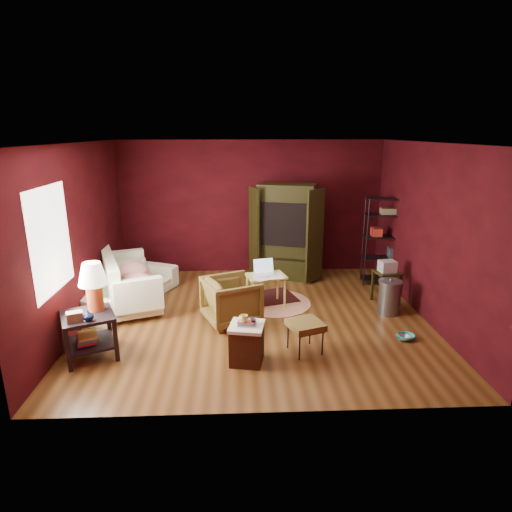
{
  "coord_description": "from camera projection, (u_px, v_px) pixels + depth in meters",
  "views": [
    {
      "loc": [
        -0.29,
        -6.5,
        2.97
      ],
      "look_at": [
        0.0,
        0.2,
        1.0
      ],
      "focal_mm": 30.0,
      "sensor_mm": 36.0,
      "label": 1
    }
  ],
  "objects": [
    {
      "name": "sofa_cushions",
      "position": [
        127.0,
        282.0,
        7.53
      ],
      "size": [
        1.42,
        2.12,
        0.83
      ],
      "rotation": [
        0.0,
        0.0,
        0.37
      ],
      "color": "white",
      "rests_on": "sofa"
    },
    {
      "name": "vase",
      "position": [
        88.0,
        316.0,
        5.49
      ],
      "size": [
        0.14,
        0.14,
        0.14
      ],
      "primitive_type": "imported",
      "rotation": [
        0.0,
        0.0,
        0.01
      ],
      "color": "#0C183E",
      "rests_on": "side_table"
    },
    {
      "name": "wire_shelving",
      "position": [
        387.0,
        237.0,
        8.42
      ],
      "size": [
        0.88,
        0.45,
        1.74
      ],
      "rotation": [
        0.0,
        0.0,
        -0.1
      ],
      "color": "black",
      "rests_on": "ground"
    },
    {
      "name": "mug",
      "position": [
        244.0,
        318.0,
        5.5
      ],
      "size": [
        0.13,
        0.12,
        0.12
      ],
      "primitive_type": "imported",
      "rotation": [
        0.0,
        0.0,
        0.26
      ],
      "color": "#F5EE78",
      "rests_on": "hamper"
    },
    {
      "name": "armchair",
      "position": [
        231.0,
        298.0,
        6.8
      ],
      "size": [
        0.99,
        1.02,
        0.81
      ],
      "primitive_type": "imported",
      "rotation": [
        0.0,
        0.0,
        1.97
      ],
      "color": "black",
      "rests_on": "ground"
    },
    {
      "name": "laptop_desk",
      "position": [
        266.0,
        278.0,
        7.43
      ],
      "size": [
        0.75,
        0.64,
        0.81
      ],
      "rotation": [
        0.0,
        0.0,
        0.24
      ],
      "color": "#F9F372",
      "rests_on": "ground"
    },
    {
      "name": "tv_armoire",
      "position": [
        286.0,
        230.0,
        8.76
      ],
      "size": [
        1.48,
        1.07,
        1.95
      ],
      "rotation": [
        0.0,
        0.0,
        -0.29
      ],
      "color": "black",
      "rests_on": "ground"
    },
    {
      "name": "pet_bowl_turquoise",
      "position": [
        407.0,
        332.0,
        6.3
      ],
      "size": [
        0.25,
        0.1,
        0.24
      ],
      "primitive_type": "imported",
      "rotation": [
        0.0,
        0.0,
        0.09
      ],
      "color": "#26B3AC",
      "rests_on": "ground"
    },
    {
      "name": "footstool",
      "position": [
        305.0,
        326.0,
        5.88
      ],
      "size": [
        0.56,
        0.56,
        0.45
      ],
      "rotation": [
        0.0,
        0.0,
        0.34
      ],
      "color": "black",
      "rests_on": "ground"
    },
    {
      "name": "rug_round",
      "position": [
        274.0,
        303.0,
        7.67
      ],
      "size": [
        1.39,
        1.39,
        0.01
      ],
      "rotation": [
        0.0,
        0.0,
        -0.05
      ],
      "color": "#F8EACE",
      "rests_on": "ground"
    },
    {
      "name": "side_table",
      "position": [
        91.0,
        301.0,
        5.73
      ],
      "size": [
        0.86,
        0.86,
        1.29
      ],
      "rotation": [
        0.0,
        0.0,
        0.42
      ],
      "color": "black",
      "rests_on": "ground"
    },
    {
      "name": "room",
      "position": [
        254.0,
        235.0,
        6.67
      ],
      "size": [
        5.54,
        5.04,
        2.84
      ],
      "color": "brown",
      "rests_on": "ground"
    },
    {
      "name": "rug_oriental",
      "position": [
        264.0,
        298.0,
        7.87
      ],
      "size": [
        1.32,
        1.06,
        0.01
      ],
      "rotation": [
        0.0,
        0.0,
        0.29
      ],
      "color": "#461212",
      "rests_on": "ground"
    },
    {
      "name": "small_stand",
      "position": [
        387.0,
        272.0,
        7.53
      ],
      "size": [
        0.45,
        0.45,
        0.78
      ],
      "rotation": [
        0.0,
        0.0,
        0.17
      ],
      "color": "black",
      "rests_on": "ground"
    },
    {
      "name": "hamper",
      "position": [
        247.0,
        343.0,
        5.64
      ],
      "size": [
        0.51,
        0.51,
        0.62
      ],
      "rotation": [
        0.0,
        0.0,
        -0.19
      ],
      "color": "#44210F",
      "rests_on": "ground"
    },
    {
      "name": "trash_can",
      "position": [
        389.0,
        297.0,
        7.17
      ],
      "size": [
        0.52,
        0.52,
        0.62
      ],
      "rotation": [
        0.0,
        0.0,
        0.42
      ],
      "color": "gray",
      "rests_on": "ground"
    },
    {
      "name": "pet_bowl_steel",
      "position": [
        404.0,
        333.0,
        6.29
      ],
      "size": [
        0.22,
        0.06,
        0.21
      ],
      "primitive_type": "imported",
      "rotation": [
        0.0,
        0.0,
        0.03
      ],
      "color": "silver",
      "rests_on": "ground"
    },
    {
      "name": "sofa",
      "position": [
        126.0,
        280.0,
        7.57
      ],
      "size": [
        1.43,
        2.23,
        0.84
      ],
      "primitive_type": "imported",
      "rotation": [
        0.0,
        0.0,
        1.16
      ],
      "color": "white",
      "rests_on": "ground"
    }
  ]
}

